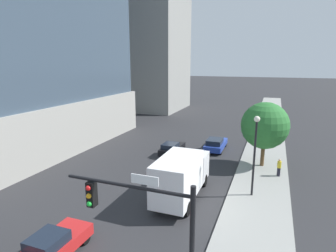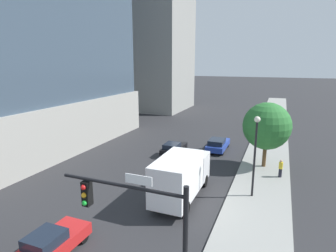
# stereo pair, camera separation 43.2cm
# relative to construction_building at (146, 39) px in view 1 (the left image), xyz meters

# --- Properties ---
(sidewalk) EXTENTS (4.48, 120.00, 0.15)m
(sidewalk) POSITION_rel_construction_building_xyz_m (25.82, -31.85, -14.62)
(sidewalk) COLOR gray
(sidewalk) RESTS_ON ground
(construction_building) EXTENTS (25.50, 15.26, 34.50)m
(construction_building) POSITION_rel_construction_building_xyz_m (0.00, 0.00, 0.00)
(construction_building) COLOR gray
(construction_building) RESTS_ON ground
(traffic_light_pole) EXTENTS (5.38, 0.48, 5.79)m
(traffic_light_pole) POSITION_rel_construction_building_xyz_m (22.08, -47.44, -10.57)
(traffic_light_pole) COLOR black
(traffic_light_pole) RESTS_ON sidewalk
(street_lamp) EXTENTS (0.44, 0.44, 6.10)m
(street_lamp) POSITION_rel_construction_building_xyz_m (25.31, -35.53, -10.59)
(street_lamp) COLOR black
(street_lamp) RESTS_ON sidewalk
(street_tree) EXTENTS (4.45, 4.45, 6.22)m
(street_tree) POSITION_rel_construction_building_xyz_m (25.72, -28.72, -10.57)
(street_tree) COLOR brown
(street_tree) RESTS_ON sidewalk
(car_red) EXTENTS (1.84, 4.01, 1.50)m
(car_red) POSITION_rel_construction_building_xyz_m (16.24, -46.20, -13.97)
(car_red) COLOR red
(car_red) RESTS_ON ground
(car_black) EXTENTS (1.78, 4.08, 1.42)m
(car_black) POSITION_rel_construction_building_xyz_m (16.24, -28.35, -13.99)
(car_black) COLOR black
(car_black) RESTS_ON ground
(car_blue) EXTENTS (1.95, 4.70, 1.47)m
(car_blue) POSITION_rel_construction_building_xyz_m (20.42, -25.03, -13.96)
(car_blue) COLOR #233D9E
(car_blue) RESTS_ON ground
(box_truck) EXTENTS (2.46, 7.12, 3.48)m
(box_truck) POSITION_rel_construction_building_xyz_m (20.42, -37.76, -12.78)
(box_truck) COLOR silver
(box_truck) RESTS_ON ground
(pedestrian_yellow_shirt) EXTENTS (0.34, 0.34, 1.58)m
(pedestrian_yellow_shirt) POSITION_rel_construction_building_xyz_m (27.22, -30.93, -13.75)
(pedestrian_yellow_shirt) COLOR black
(pedestrian_yellow_shirt) RESTS_ON sidewalk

